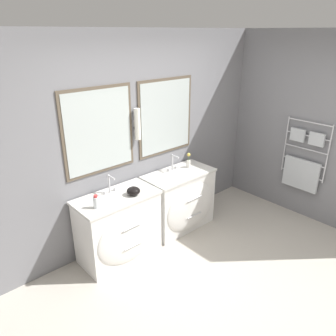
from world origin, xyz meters
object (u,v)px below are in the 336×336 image
(vanity_left, at_px, (120,227))
(vanity_right, at_px, (180,200))
(toiletry_bottle, at_px, (96,202))
(amenity_bowl, at_px, (133,191))
(flower_vase, at_px, (189,161))

(vanity_left, xyz_separation_m, vanity_right, (1.00, 0.00, 0.00))
(toiletry_bottle, height_order, amenity_bowl, toiletry_bottle)
(vanity_left, bearing_deg, toiletry_bottle, -170.56)
(vanity_left, distance_m, toiletry_bottle, 0.56)
(vanity_left, height_order, amenity_bowl, amenity_bowl)
(amenity_bowl, distance_m, flower_vase, 1.07)
(vanity_left, height_order, vanity_right, same)
(vanity_right, height_order, flower_vase, flower_vase)
(flower_vase, bearing_deg, toiletry_bottle, -174.88)
(vanity_left, bearing_deg, flower_vase, 4.04)
(toiletry_bottle, distance_m, amenity_bowl, 0.48)
(toiletry_bottle, relative_size, amenity_bowl, 0.96)
(amenity_bowl, bearing_deg, flower_vase, 8.43)
(toiletry_bottle, bearing_deg, flower_vase, 5.12)
(toiletry_bottle, xyz_separation_m, flower_vase, (1.53, 0.14, 0.02))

